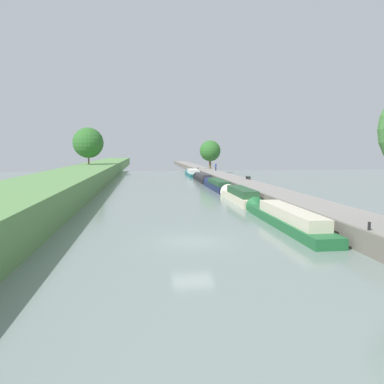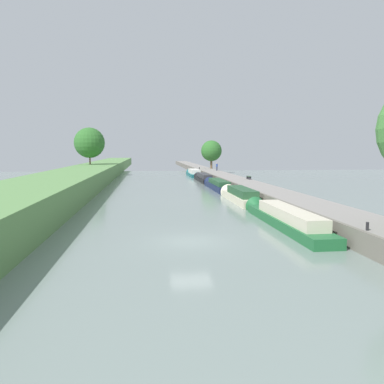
{
  "view_description": "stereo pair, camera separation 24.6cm",
  "coord_description": "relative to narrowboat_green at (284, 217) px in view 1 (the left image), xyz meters",
  "views": [
    {
      "loc": [
        -2.81,
        -22.51,
        5.48
      ],
      "look_at": [
        2.17,
        18.22,
        1.0
      ],
      "focal_mm": 35.82,
      "sensor_mm": 36.0,
      "label": 1
    },
    {
      "loc": [
        -2.57,
        -22.54,
        5.48
      ],
      "look_at": [
        2.17,
        18.22,
        1.0
      ],
      "focal_mm": 35.82,
      "sensor_mm": 36.0,
      "label": 2
    }
  ],
  "objects": [
    {
      "name": "narrowboat_navy",
      "position": [
        0.04,
        26.84,
        -0.02
      ],
      "size": [
        1.88,
        13.49,
        1.91
      ],
      "color": "#141E42",
      "rests_on": "ground_plane"
    },
    {
      "name": "narrowboat_green",
      "position": [
        0.0,
        0.0,
        0.0
      ],
      "size": [
        1.89,
        14.7,
        2.01
      ],
      "color": "#1E6033",
      "rests_on": "ground_plane"
    },
    {
      "name": "mooring_bollard_far",
      "position": [
        1.89,
        59.4,
        0.83
      ],
      "size": [
        0.16,
        0.16,
        0.45
      ],
      "color": "black",
      "rests_on": "right_towpath"
    },
    {
      "name": "narrowboat_cream",
      "position": [
        0.04,
        13.65,
        0.03
      ],
      "size": [
        2.01,
        11.56,
        2.1
      ],
      "color": "beige",
      "rests_on": "ground_plane"
    },
    {
      "name": "tree_leftbank_downstream",
      "position": [
        -21.68,
        54.92,
        6.44
      ],
      "size": [
        6.27,
        6.27,
        7.62
      ],
      "color": "brown",
      "rests_on": "left_grassy_bank"
    },
    {
      "name": "tree_rightbank_midnear",
      "position": [
        5.12,
        62.38,
        4.75
      ],
      "size": [
        4.86,
        4.86,
        6.6
      ],
      "color": "brown",
      "rests_on": "right_towpath"
    },
    {
      "name": "narrowboat_black",
      "position": [
        0.08,
        41.08,
        -0.02
      ],
      "size": [
        1.87,
        13.4,
        1.94
      ],
      "color": "black",
      "rests_on": "ground_plane"
    },
    {
      "name": "narrowboat_teal",
      "position": [
        -0.03,
        54.7,
        -0.01
      ],
      "size": [
        2.19,
        11.55,
        2.21
      ],
      "color": "#195B60",
      "rests_on": "ground_plane"
    },
    {
      "name": "mooring_bollard_near",
      "position": [
        1.89,
        -7.69,
        0.83
      ],
      "size": [
        0.16,
        0.16,
        0.45
      ],
      "color": "black",
      "rests_on": "right_towpath"
    },
    {
      "name": "person_walking",
      "position": [
        4.79,
        53.25,
        1.47
      ],
      "size": [
        0.34,
        0.34,
        1.66
      ],
      "color": "#282D42",
      "rests_on": "right_towpath"
    },
    {
      "name": "park_bench",
      "position": [
        5.11,
        28.59,
        0.95
      ],
      "size": [
        0.44,
        1.5,
        0.47
      ],
      "color": "#333338",
      "rests_on": "right_towpath"
    },
    {
      "name": "ground_plane",
      "position": [
        -7.25,
        -4.15,
        -0.59
      ],
      "size": [
        160.0,
        160.0,
        0.0
      ],
      "primitive_type": "plane",
      "color": "slate"
    },
    {
      "name": "right_towpath",
      "position": [
        3.57,
        -4.15,
        0.0
      ],
      "size": [
        3.96,
        260.0,
        1.19
      ],
      "color": "gray",
      "rests_on": "ground_plane"
    },
    {
      "name": "stone_quay",
      "position": [
        1.47,
        -4.15,
        0.03
      ],
      "size": [
        0.25,
        260.0,
        1.24
      ],
      "color": "#6B665B",
      "rests_on": "ground_plane"
    }
  ]
}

